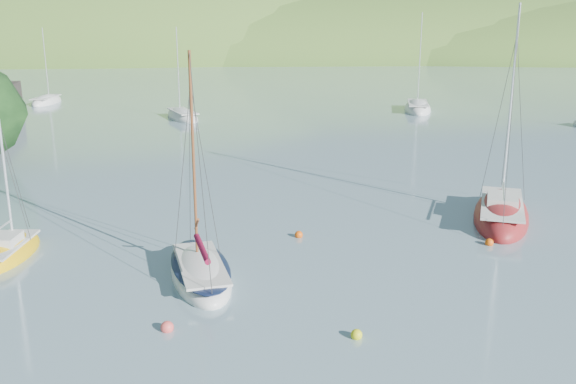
{
  "coord_description": "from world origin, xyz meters",
  "views": [
    {
      "loc": [
        0.48,
        -19.96,
        10.57
      ],
      "look_at": [
        1.27,
        8.0,
        2.79
      ],
      "focal_mm": 40.0,
      "sensor_mm": 36.0,
      "label": 1
    }
  ],
  "objects_px": {
    "daysailer_white": "(200,273)",
    "sailboat_yellow": "(8,253)",
    "sloop_red": "(501,216)",
    "distant_sloop_b": "(418,109)",
    "distant_sloop_a": "(182,117)",
    "distant_sloop_c": "(47,102)"
  },
  "relations": [
    {
      "from": "sloop_red",
      "to": "distant_sloop_b",
      "type": "height_order",
      "value": "sloop_red"
    },
    {
      "from": "daysailer_white",
      "to": "distant_sloop_c",
      "type": "relative_size",
      "value": 1.01
    },
    {
      "from": "sloop_red",
      "to": "distant_sloop_b",
      "type": "distance_m",
      "value": 39.94
    },
    {
      "from": "sloop_red",
      "to": "sailboat_yellow",
      "type": "height_order",
      "value": "sloop_red"
    },
    {
      "from": "sailboat_yellow",
      "to": "distant_sloop_c",
      "type": "xyz_separation_m",
      "value": [
        -15.5,
        51.91,
        0.0
      ]
    },
    {
      "from": "sailboat_yellow",
      "to": "distant_sloop_b",
      "type": "relative_size",
      "value": 0.58
    },
    {
      "from": "daysailer_white",
      "to": "sloop_red",
      "type": "xyz_separation_m",
      "value": [
        15.19,
        7.41,
        0.0
      ]
    },
    {
      "from": "sloop_red",
      "to": "distant_sloop_b",
      "type": "bearing_deg",
      "value": 102.57
    },
    {
      "from": "sloop_red",
      "to": "distant_sloop_c",
      "type": "height_order",
      "value": "sloop_red"
    },
    {
      "from": "sailboat_yellow",
      "to": "distant_sloop_a",
      "type": "height_order",
      "value": "distant_sloop_a"
    },
    {
      "from": "daysailer_white",
      "to": "distant_sloop_b",
      "type": "relative_size",
      "value": 0.85
    },
    {
      "from": "sloop_red",
      "to": "sailboat_yellow",
      "type": "bearing_deg",
      "value": -150.02
    },
    {
      "from": "daysailer_white",
      "to": "sloop_red",
      "type": "height_order",
      "value": "sloop_red"
    },
    {
      "from": "sailboat_yellow",
      "to": "distant_sloop_a",
      "type": "xyz_separation_m",
      "value": [
        2.71,
        39.49,
        0.01
      ]
    },
    {
      "from": "sailboat_yellow",
      "to": "distant_sloop_a",
      "type": "relative_size",
      "value": 0.67
    },
    {
      "from": "sloop_red",
      "to": "sailboat_yellow",
      "type": "distance_m",
      "value": 24.59
    },
    {
      "from": "sailboat_yellow",
      "to": "distant_sloop_b",
      "type": "xyz_separation_m",
      "value": [
        28.58,
        44.39,
        0.03
      ]
    },
    {
      "from": "sloop_red",
      "to": "distant_sloop_a",
      "type": "relative_size",
      "value": 1.19
    },
    {
      "from": "sloop_red",
      "to": "distant_sloop_a",
      "type": "xyz_separation_m",
      "value": [
        -21.42,
        34.79,
        -0.05
      ]
    },
    {
      "from": "sailboat_yellow",
      "to": "daysailer_white",
      "type": "bearing_deg",
      "value": -13.84
    },
    {
      "from": "daysailer_white",
      "to": "sailboat_yellow",
      "type": "xyz_separation_m",
      "value": [
        -8.94,
        2.71,
        -0.05
      ]
    },
    {
      "from": "distant_sloop_a",
      "to": "distant_sloop_c",
      "type": "relative_size",
      "value": 1.04
    }
  ]
}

